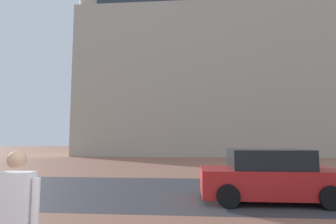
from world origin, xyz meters
TOP-DOWN VIEW (x-y plane):
  - ground_plane at (0.00, 10.00)m, footprint 120.00×120.00m
  - street_asphalt_strip at (0.00, 7.99)m, footprint 120.00×6.35m
  - landmark_building at (2.68, 32.24)m, footprint 29.40×12.36m
  - person_skater at (-1.42, 1.12)m, footprint 0.61×0.30m
  - car_red at (3.03, 6.59)m, footprint 4.08×2.09m

SIDE VIEW (x-z plane):
  - ground_plane at x=0.00m, z-range 0.00..0.00m
  - street_asphalt_strip at x=0.00m, z-range 0.00..0.00m
  - car_red at x=3.03m, z-range -0.04..1.52m
  - person_skater at x=-1.42m, z-range 0.10..1.83m
  - landmark_building at x=2.68m, z-range -5.36..26.01m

